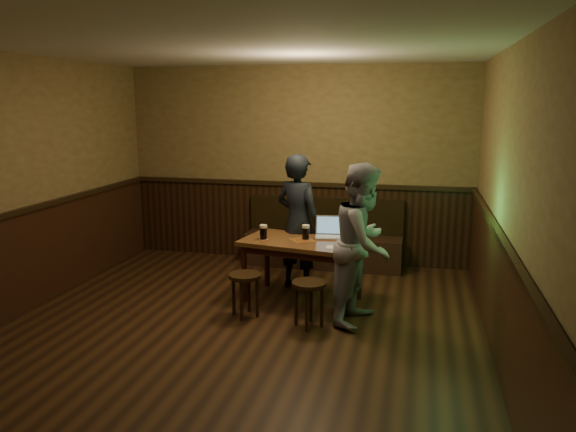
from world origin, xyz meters
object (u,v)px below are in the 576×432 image
(stool_right, at_px, (309,291))
(pint_left, at_px, (263,232))
(stool_left, at_px, (245,283))
(pint_right, at_px, (345,238))
(laptop, at_px, (330,232))
(person_suit, at_px, (298,222))
(pub_table, at_px, (302,248))
(person_grey, at_px, (364,244))
(pint_mid, at_px, (306,232))
(bench, at_px, (323,244))

(stool_right, height_order, pint_left, pint_left)
(stool_left, distance_m, pint_right, 1.21)
(laptop, distance_m, person_suit, 0.47)
(pub_table, xyz_separation_m, person_grey, (0.75, -0.47, 0.21))
(person_grey, bearing_deg, laptop, 48.07)
(person_suit, relative_size, person_grey, 1.00)
(person_suit, bearing_deg, pint_left, 81.93)
(stool_left, bearing_deg, laptop, 47.80)
(stool_left, height_order, person_grey, person_grey)
(stool_left, xyz_separation_m, stool_right, (0.73, -0.12, 0.00))
(pub_table, bearing_deg, person_suit, 118.59)
(pint_mid, relative_size, laptop, 0.47)
(stool_left, bearing_deg, person_grey, 7.50)
(pint_mid, distance_m, laptop, 0.32)
(bench, height_order, stool_left, bench)
(stool_right, relative_size, pint_right, 3.33)
(pint_mid, relative_size, person_suit, 0.10)
(person_suit, bearing_deg, laptop, -179.69)
(pint_mid, bearing_deg, pint_right, -15.52)
(stool_left, height_order, pint_left, pint_left)
(bench, relative_size, pint_right, 15.24)
(pub_table, height_order, stool_left, pub_table)
(pub_table, height_order, person_suit, person_suit)
(pint_right, bearing_deg, bench, 107.82)
(pint_mid, relative_size, person_grey, 0.10)
(pub_table, relative_size, person_grey, 0.87)
(laptop, bearing_deg, pub_table, -148.54)
(person_grey, bearing_deg, pint_right, 47.90)
(pint_mid, xyz_separation_m, laptop, (0.25, 0.19, -0.03))
(bench, distance_m, stool_left, 2.16)
(stool_left, xyz_separation_m, laptop, (0.78, 0.86, 0.41))
(bench, xyz_separation_m, stool_left, (-0.50, -2.10, 0.07))
(bench, relative_size, stool_left, 4.62)
(pint_right, bearing_deg, pub_table, 169.24)
(bench, height_order, pub_table, bench)
(pint_right, relative_size, person_suit, 0.09)
(person_suit, bearing_deg, stool_left, 95.19)
(person_grey, bearing_deg, stool_right, 132.75)
(pint_right, bearing_deg, stool_right, -112.69)
(bench, distance_m, laptop, 1.36)
(pint_right, height_order, laptop, laptop)
(bench, relative_size, pub_table, 1.50)
(pub_table, height_order, laptop, laptop)
(bench, xyz_separation_m, pint_right, (0.50, -1.56, 0.49))
(bench, relative_size, laptop, 5.88)
(bench, height_order, pint_right, bench)
(stool_right, bearing_deg, pub_table, 107.07)
(bench, relative_size, person_grey, 1.30)
(pint_mid, bearing_deg, laptop, 37.71)
(laptop, xyz_separation_m, person_grey, (0.47, -0.70, 0.05))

